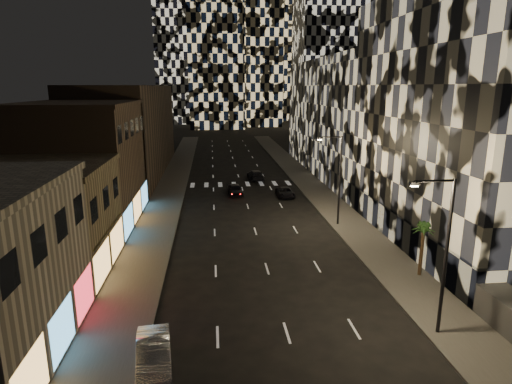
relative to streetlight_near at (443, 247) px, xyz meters
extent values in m
cube|color=#47443F|center=(-18.35, 40.00, -5.28)|extent=(4.00, 120.00, 0.15)
cube|color=#47443F|center=(1.65, 40.00, -5.28)|extent=(4.00, 120.00, 0.15)
cube|color=#4C4C47|center=(-16.25, 40.00, -5.28)|extent=(0.20, 120.00, 0.15)
cube|color=#4C4C47|center=(-0.45, 40.00, -5.28)|extent=(0.20, 120.00, 0.15)
cube|color=olive|center=(-25.35, 11.00, -1.35)|extent=(10.00, 10.00, 8.00)
cube|color=#4F3D2D|center=(-25.35, 23.50, 0.65)|extent=(10.00, 15.00, 12.00)
cube|color=#4F3D2D|center=(-25.35, 50.00, 1.65)|extent=(10.00, 40.00, 14.00)
cube|color=#232326|center=(11.65, 14.50, 5.65)|extent=(16.00, 25.00, 22.00)
cube|color=#383838|center=(3.95, 14.50, -3.85)|extent=(0.60, 25.00, 3.00)
cube|color=#232326|center=(11.65, 47.00, 3.65)|extent=(16.00, 40.00, 18.00)
cylinder|color=black|center=(0.25, 0.00, -0.70)|extent=(0.20, 0.20, 9.00)
cylinder|color=black|center=(-0.85, 0.00, 3.70)|extent=(2.20, 0.14, 0.14)
cube|color=black|center=(-1.95, 0.00, 3.58)|extent=(0.50, 0.25, 0.18)
cube|color=#FFEAB2|center=(-1.95, 0.00, 3.46)|extent=(0.35, 0.18, 0.06)
cylinder|color=black|center=(0.25, 20.00, -0.70)|extent=(0.20, 0.20, 9.00)
cylinder|color=black|center=(-0.85, 20.00, 3.70)|extent=(2.20, 0.14, 0.14)
cube|color=black|center=(-1.95, 20.00, 3.58)|extent=(0.50, 0.25, 0.18)
cube|color=#FFEAB2|center=(-1.95, 20.00, 3.46)|extent=(0.35, 0.18, 0.06)
imported|color=#A8A9AE|center=(-15.55, -1.52, -4.57)|extent=(2.28, 4.94, 1.57)
imported|color=black|center=(-9.51, 33.61, -4.64)|extent=(2.13, 4.37, 1.44)
imported|color=black|center=(-5.91, 42.71, -4.61)|extent=(2.43, 5.25, 1.49)
imported|color=black|center=(-3.18, 31.96, -4.75)|extent=(2.11, 4.37, 1.20)
cylinder|color=#47331E|center=(2.82, 7.45, -3.44)|extent=(0.26, 0.26, 3.53)
sphere|color=#22491A|center=(2.82, 7.45, -1.50)|extent=(0.77, 0.77, 0.77)
cone|color=#22491A|center=(3.09, 7.39, -1.56)|extent=(1.56, 0.63, 0.93)
cone|color=#22491A|center=(3.04, 7.63, -1.56)|extent=(1.39, 1.20, 0.93)
cone|color=#22491A|center=(2.82, 7.73, -1.56)|extent=(0.32, 1.53, 0.93)
cone|color=#22491A|center=(2.61, 7.62, -1.56)|extent=(1.40, 1.19, 0.93)
cone|color=#22491A|center=(2.56, 7.39, -1.56)|extent=(1.56, 0.65, 0.93)
cone|color=#22491A|center=(2.71, 7.20, -1.56)|extent=(0.93, 1.52, 0.93)
cone|color=#22491A|center=(2.95, 7.20, -1.56)|extent=(0.95, 1.51, 0.93)
camera|label=1|loc=(-12.40, -20.73, 8.49)|focal=30.00mm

